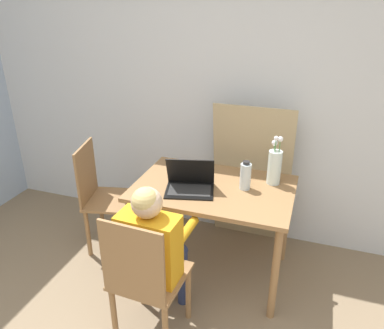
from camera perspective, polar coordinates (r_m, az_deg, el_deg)
The scene contains 9 objects.
wall_back at distance 3.05m, azimuth 5.22°, elevation 11.04°, with size 6.40×0.05×2.50m.
dining_table at distance 2.67m, azimuth 3.27°, elevation -5.20°, with size 1.10×0.73×0.73m.
chair_occupied at distance 2.27m, azimuth -7.17°, elevation -16.96°, with size 0.42×0.42×0.90m.
chair_spare at distance 3.13m, azimuth -13.34°, elevation -4.70°, with size 0.48×0.48×0.90m.
person_seated at distance 2.24m, azimuth -5.95°, elevation -11.72°, with size 0.38×0.44×1.03m.
laptop at distance 2.55m, azimuth -0.31°, elevation -2.77°, with size 0.38×0.32×0.23m.
flower_vase at distance 2.67m, azimuth 12.47°, elevation -0.16°, with size 0.10×0.10×0.36m.
water_bottle at distance 2.57m, azimuth 8.15°, elevation -1.74°, with size 0.08×0.08×0.20m.
cardboard_panel at distance 3.09m, azimuth 9.01°, elevation -1.78°, with size 0.63×0.18×1.21m.
Camera 1 is at (0.70, -0.66, 1.96)m, focal length 35.00 mm.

